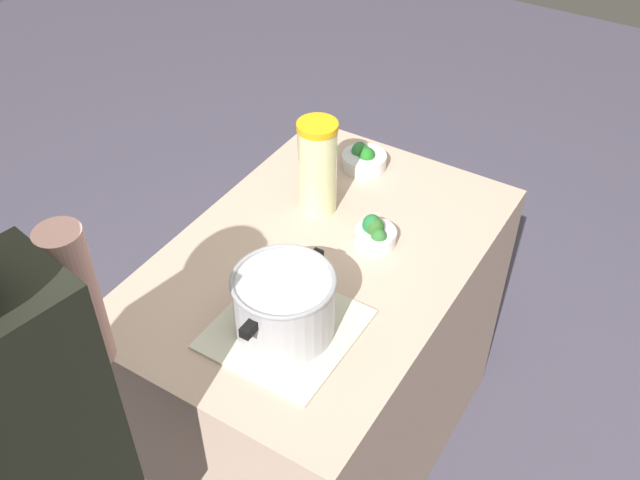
{
  "coord_description": "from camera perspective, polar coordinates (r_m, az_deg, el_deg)",
  "views": [
    {
      "loc": [
        1.22,
        0.75,
        2.19
      ],
      "look_at": [
        0.0,
        0.0,
        0.94
      ],
      "focal_mm": 40.63,
      "sensor_mm": 36.0,
      "label": 1
    }
  ],
  "objects": [
    {
      "name": "ground_plane",
      "position": [
        2.62,
        -0.0,
        -15.74
      ],
      "size": [
        8.0,
        8.0,
        0.0
      ],
      "primitive_type": "plane",
      "color": "#504A5D"
    },
    {
      "name": "lemonade_pitcher",
      "position": [
        2.0,
        -0.2,
        5.75
      ],
      "size": [
        0.11,
        0.11,
        0.28
      ],
      "color": "beige",
      "rests_on": "counter_slab"
    },
    {
      "name": "broccoli_bowl_front",
      "position": [
        2.24,
        3.48,
        6.39
      ],
      "size": [
        0.14,
        0.14,
        0.08
      ],
      "color": "silver",
      "rests_on": "counter_slab"
    },
    {
      "name": "counter_slab",
      "position": [
        2.26,
        -0.0,
        -9.53
      ],
      "size": [
        1.12,
        0.75,
        0.89
      ],
      "primitive_type": "cube",
      "color": "#C9A992",
      "rests_on": "ground_plane"
    },
    {
      "name": "broccoli_bowl_center",
      "position": [
        1.95,
        4.35,
        0.54
      ],
      "size": [
        0.11,
        0.11,
        0.08
      ],
      "color": "silver",
      "rests_on": "counter_slab"
    },
    {
      "name": "dish_cloth",
      "position": [
        1.74,
        -2.73,
        -7.02
      ],
      "size": [
        0.33,
        0.32,
        0.01
      ],
      "primitive_type": "cube",
      "color": "beige",
      "rests_on": "counter_slab"
    },
    {
      "name": "cooking_pot",
      "position": [
        1.68,
        -2.82,
        -4.98
      ],
      "size": [
        0.31,
        0.24,
        0.16
      ],
      "color": "#B7B7BC",
      "rests_on": "dish_cloth"
    }
  ]
}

